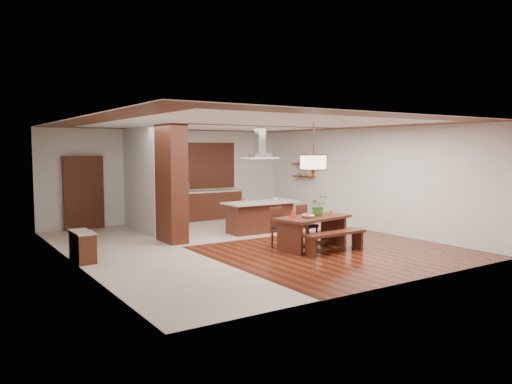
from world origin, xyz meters
TOP-DOWN VIEW (x-y plane):
  - room_shell at (0.00, 0.00)m, footprint 9.00×9.04m
  - tile_hallway at (-2.75, 0.00)m, footprint 2.50×9.00m
  - tile_kitchen at (1.25, 2.50)m, footprint 5.50×4.00m
  - soffit_band at (0.00, 0.00)m, footprint 8.00×9.00m
  - partition_pier at (-1.40, 1.20)m, footprint 0.45×1.00m
  - partition_stub at (-1.40, 3.30)m, footprint 0.18×2.40m
  - hallway_console at (-3.81, 0.20)m, footprint 0.37×0.88m
  - hallway_doorway at (-2.70, 4.40)m, footprint 1.10×0.20m
  - rear_counter at (1.00, 4.20)m, footprint 2.60×0.62m
  - kitchen_window at (1.00, 4.46)m, footprint 2.60×0.08m
  - shelf_lower at (3.87, 2.60)m, footprint 0.26×0.90m
  - shelf_upper at (3.87, 2.60)m, footprint 0.26×0.90m
  - dining_table at (1.01, -1.31)m, footprint 1.92×1.19m
  - dining_bench at (1.12, -1.95)m, footprint 1.65×0.41m
  - dining_chair_left at (0.47, -0.85)m, footprint 0.52×0.52m
  - dining_chair_right at (1.35, -0.70)m, footprint 0.48×0.48m
  - pendant_lantern at (1.01, -1.31)m, footprint 0.64×0.64m
  - foliage_plant at (1.22, -1.26)m, footprint 0.53×0.50m
  - fruit_bowl at (0.77, -1.44)m, footprint 0.32×0.32m
  - napkin_cone at (0.45, -1.28)m, footprint 0.15×0.15m
  - gold_ornament at (1.57, -1.31)m, footprint 0.10×0.10m
  - kitchen_island at (1.22, 1.19)m, footprint 2.08×0.91m
  - range_hood at (1.22, 1.19)m, footprint 0.90×0.55m
  - island_cup at (1.65, 1.06)m, footprint 0.16×0.16m
  - microwave at (0.19, 4.20)m, footprint 0.55×0.40m

SIDE VIEW (x-z plane):
  - tile_hallway at x=-2.75m, z-range 0.00..0.01m
  - tile_kitchen at x=1.25m, z-range 0.00..0.01m
  - dining_bench at x=1.12m, z-range 0.00..0.46m
  - hallway_console at x=-3.81m, z-range 0.00..0.63m
  - kitchen_island at x=1.22m, z-range 0.01..0.87m
  - dining_chair_right at x=1.35m, z-range 0.00..0.92m
  - dining_chair_left at x=0.47m, z-range 0.00..0.94m
  - rear_counter at x=1.00m, z-range 0.00..0.95m
  - dining_table at x=1.01m, z-range 0.18..0.92m
  - fruit_bowl at x=0.77m, z-range 0.75..0.81m
  - gold_ornament at x=1.57m, z-range 0.75..0.86m
  - napkin_cone at x=0.45m, z-range 0.75..0.98m
  - island_cup at x=1.65m, z-range 0.86..0.95m
  - foliage_plant at x=1.22m, z-range 0.75..1.22m
  - hallway_doorway at x=-2.70m, z-range 0.00..2.10m
  - microwave at x=0.19m, z-range 0.95..1.24m
  - shelf_lower at x=3.87m, z-range 1.38..1.42m
  - partition_pier at x=-1.40m, z-range 0.00..2.90m
  - partition_stub at x=-1.40m, z-range 0.00..2.90m
  - kitchen_window at x=1.00m, z-range 1.00..2.50m
  - shelf_upper at x=3.87m, z-range 1.78..1.82m
  - room_shell at x=0.00m, z-range 0.60..3.52m
  - pendant_lantern at x=1.01m, z-range 1.59..2.90m
  - range_hood at x=1.22m, z-range 2.03..2.90m
  - soffit_band at x=0.00m, z-range 2.88..2.89m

